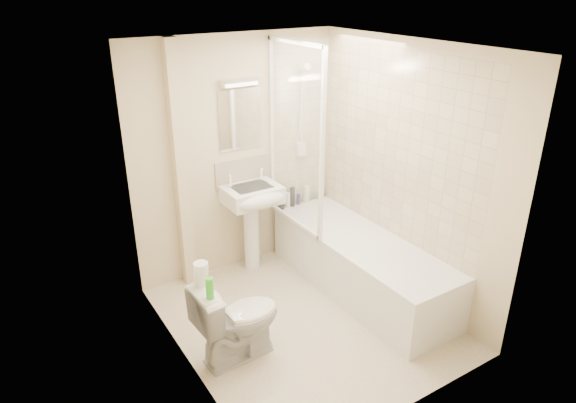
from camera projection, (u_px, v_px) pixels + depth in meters
floor at (305, 320)px, 4.66m from camera, size 2.50×2.50×0.00m
wall_back at (237, 157)px, 5.15m from camera, size 2.20×0.02×2.40m
wall_left at (179, 231)px, 3.64m from camera, size 0.02×2.50×2.40m
wall_right at (405, 173)px, 4.72m from camera, size 0.02×2.50×2.40m
ceiling at (309, 46)px, 3.70m from camera, size 2.20×2.50×0.02m
tile_back at (300, 125)px, 5.42m from camera, size 0.70×0.01×1.75m
tile_right at (396, 147)px, 4.73m from camera, size 0.01×2.10×1.75m
pipe_boxing at (181, 170)px, 4.80m from camera, size 0.12×0.12×2.40m
splashback at (242, 172)px, 5.24m from camera, size 0.60×0.02×0.30m
mirror at (240, 120)px, 5.01m from camera, size 0.46×0.01×0.60m
strip_light at (240, 82)px, 4.85m from camera, size 0.42×0.07×0.07m
bathtub at (361, 263)px, 5.02m from camera, size 0.70×2.10×0.55m
shower_screen at (295, 138)px, 4.90m from camera, size 0.04×0.92×1.80m
shower_fixture at (302, 115)px, 5.33m from camera, size 0.10×0.16×0.99m
pedestal_sink at (254, 205)px, 5.17m from camera, size 0.55×0.50×1.07m
bottle_black_a at (281, 202)px, 5.54m from camera, size 0.07×0.07×0.16m
bottle_white_a at (288, 200)px, 5.58m from camera, size 0.05×0.05×0.17m
bottle_black_b at (292, 197)px, 5.60m from camera, size 0.05×0.05×0.22m
bottle_blue at (298, 199)px, 5.65m from camera, size 0.04×0.04×0.13m
bottle_cream at (307, 194)px, 5.69m from camera, size 0.07×0.07×0.19m
bottle_green at (320, 195)px, 5.80m from camera, size 0.07×0.07×0.09m
toilet at (238, 319)px, 4.09m from camera, size 0.48×0.74×0.71m
toilet_roll_lower at (200, 279)px, 3.88m from camera, size 0.10×0.10×0.11m
toilet_roll_upper at (201, 268)px, 3.82m from camera, size 0.11×0.11×0.09m
green_bottle at (210, 288)px, 3.70m from camera, size 0.06×0.06×0.17m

